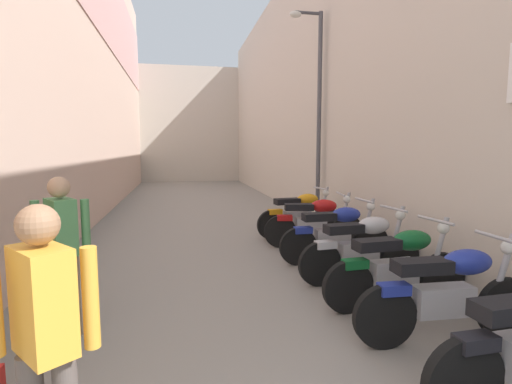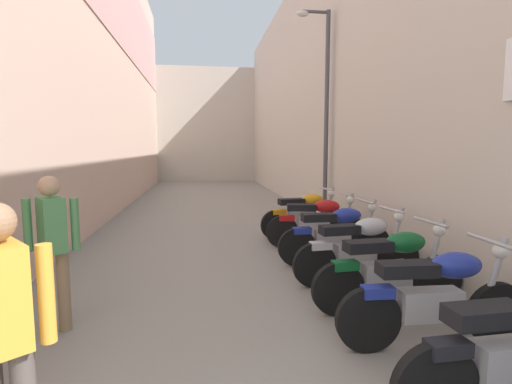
% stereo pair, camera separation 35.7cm
% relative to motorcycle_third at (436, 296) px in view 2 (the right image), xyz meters
% --- Properties ---
extents(ground_plane, '(37.82, 37.82, 0.00)m').
position_rel_motorcycle_third_xyz_m(ground_plane, '(-1.75, 5.89, -0.50)').
color(ground_plane, gray).
extents(building_left, '(0.45, 21.82, 8.73)m').
position_rel_motorcycle_third_xyz_m(building_left, '(-4.63, 7.86, 3.91)').
color(building_left, beige).
rests_on(building_left, ground).
extents(building_right, '(0.45, 21.82, 7.15)m').
position_rel_motorcycle_third_xyz_m(building_right, '(1.14, 7.89, 3.07)').
color(building_right, beige).
rests_on(building_right, ground).
extents(building_far_end, '(8.38, 2.00, 6.31)m').
position_rel_motorcycle_third_xyz_m(building_far_end, '(-1.75, 19.80, 2.66)').
color(building_far_end, beige).
rests_on(building_far_end, ground).
extents(motorcycle_third, '(1.85, 0.58, 1.04)m').
position_rel_motorcycle_third_xyz_m(motorcycle_third, '(0.00, 0.00, 0.00)').
color(motorcycle_third, black).
rests_on(motorcycle_third, ground).
extents(motorcycle_fourth, '(1.85, 0.58, 1.04)m').
position_rel_motorcycle_third_xyz_m(motorcycle_fourth, '(-0.00, 0.85, 0.00)').
color(motorcycle_fourth, black).
rests_on(motorcycle_fourth, ground).
extents(motorcycle_fifth, '(1.85, 0.58, 1.04)m').
position_rel_motorcycle_third_xyz_m(motorcycle_fifth, '(-0.00, 1.75, 0.00)').
color(motorcycle_fifth, black).
rests_on(motorcycle_fifth, ground).
extents(motorcycle_sixth, '(1.85, 0.58, 1.04)m').
position_rel_motorcycle_third_xyz_m(motorcycle_sixth, '(0.00, 2.65, 0.00)').
color(motorcycle_sixth, black).
rests_on(motorcycle_sixth, ground).
extents(motorcycle_seventh, '(1.84, 0.58, 1.04)m').
position_rel_motorcycle_third_xyz_m(motorcycle_seventh, '(-0.00, 3.65, 0.00)').
color(motorcycle_seventh, black).
rests_on(motorcycle_seventh, ground).
extents(motorcycle_eighth, '(1.84, 0.58, 1.04)m').
position_rel_motorcycle_third_xyz_m(motorcycle_eighth, '(-0.00, 4.52, 0.00)').
color(motorcycle_eighth, black).
rests_on(motorcycle_eighth, ground).
extents(pedestrian_by_doorway, '(0.52, 0.39, 1.57)m').
position_rel_motorcycle_third_xyz_m(pedestrian_by_doorway, '(-3.12, -1.07, 0.42)').
color(pedestrian_by_doorway, '#564C47').
rests_on(pedestrian_by_doorway, ground).
extents(pedestrian_mid_alley, '(0.52, 0.39, 1.57)m').
position_rel_motorcycle_third_xyz_m(pedestrian_mid_alley, '(-3.57, 0.86, 0.42)').
color(pedestrian_mid_alley, '#8C7251').
rests_on(pedestrian_mid_alley, ground).
extents(street_lamp, '(0.79, 0.18, 4.92)m').
position_rel_motorcycle_third_xyz_m(street_lamp, '(0.70, 5.62, 2.36)').
color(street_lamp, '#47474C').
rests_on(street_lamp, ground).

